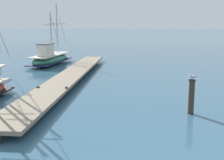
{
  "coord_description": "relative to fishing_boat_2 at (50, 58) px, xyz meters",
  "views": [
    {
      "loc": [
        -1.07,
        -4.93,
        3.94
      ],
      "look_at": [
        -2.39,
        8.17,
        1.4
      ],
      "focal_mm": 47.23,
      "sensor_mm": 36.0,
      "label": 1
    }
  ],
  "objects": [
    {
      "name": "floating_dock",
      "position": [
        3.96,
        -7.99,
        -0.26
      ],
      "size": [
        2.07,
        22.37,
        0.53
      ],
      "color": "gray",
      "rests_on": "ground"
    },
    {
      "name": "fishing_boat_2",
      "position": [
        0.0,
        0.0,
        0.0
      ],
      "size": [
        2.73,
        8.1,
        5.9
      ],
      "color": "#337556",
      "rests_on": "ground"
    },
    {
      "name": "mooring_piling",
      "position": [
        11.08,
        -14.96,
        0.18
      ],
      "size": [
        0.3,
        0.3,
        1.53
      ],
      "color": "#3D3023",
      "rests_on": "ground"
    },
    {
      "name": "perched_seagull",
      "position": [
        11.08,
        -14.96,
        1.06
      ],
      "size": [
        0.35,
        0.26,
        0.27
      ],
      "color": "gold",
      "rests_on": "mooring_piling"
    }
  ]
}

